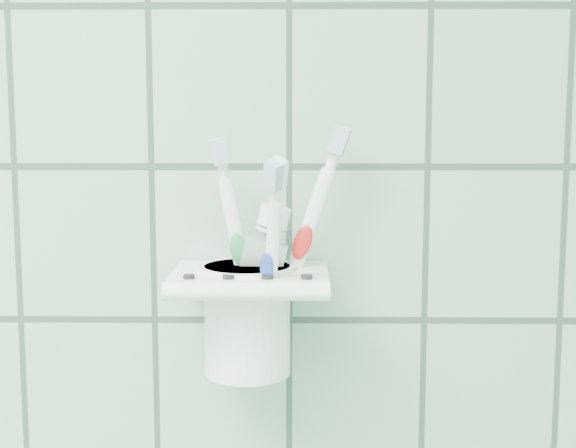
{
  "coord_description": "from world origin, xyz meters",
  "views": [
    {
      "loc": [
        0.69,
        0.54,
        1.42
      ],
      "look_at": [
        0.69,
        1.1,
        1.35
      ],
      "focal_mm": 50.0,
      "sensor_mm": 36.0,
      "label": 1
    }
  ],
  "objects_px": {
    "toothbrush_orange": "(263,249)",
    "toothbrush_blue": "(261,238)",
    "cup": "(247,315)",
    "toothpaste_tube": "(237,270)",
    "toothbrush_pink": "(259,249)",
    "holder_bracket": "(251,281)"
  },
  "relations": [
    {
      "from": "toothbrush_orange",
      "to": "toothbrush_blue",
      "type": "bearing_deg",
      "value": 176.23
    },
    {
      "from": "toothbrush_blue",
      "to": "toothbrush_orange",
      "type": "xyz_separation_m",
      "value": [
        0.0,
        -0.0,
        -0.01
      ]
    },
    {
      "from": "toothbrush_blue",
      "to": "cup",
      "type": "bearing_deg",
      "value": -144.94
    },
    {
      "from": "toothpaste_tube",
      "to": "toothbrush_orange",
      "type": "bearing_deg",
      "value": 0.37
    },
    {
      "from": "toothbrush_pink",
      "to": "toothbrush_blue",
      "type": "height_order",
      "value": "toothbrush_blue"
    },
    {
      "from": "toothbrush_blue",
      "to": "toothbrush_pink",
      "type": "bearing_deg",
      "value": -121.35
    },
    {
      "from": "toothbrush_blue",
      "to": "holder_bracket",
      "type": "bearing_deg",
      "value": -121.21
    },
    {
      "from": "toothpaste_tube",
      "to": "toothbrush_pink",
      "type": "bearing_deg",
      "value": 0.95
    },
    {
      "from": "toothbrush_blue",
      "to": "toothpaste_tube",
      "type": "height_order",
      "value": "toothbrush_blue"
    },
    {
      "from": "toothbrush_pink",
      "to": "toothbrush_orange",
      "type": "xyz_separation_m",
      "value": [
        0.0,
        -0.0,
        0.0
      ]
    },
    {
      "from": "toothbrush_blue",
      "to": "toothpaste_tube",
      "type": "relative_size",
      "value": 1.45
    },
    {
      "from": "toothbrush_orange",
      "to": "holder_bracket",
      "type": "bearing_deg",
      "value": -106.26
    },
    {
      "from": "holder_bracket",
      "to": "toothbrush_blue",
      "type": "xyz_separation_m",
      "value": [
        0.01,
        0.01,
        0.03
      ]
    },
    {
      "from": "holder_bracket",
      "to": "toothbrush_pink",
      "type": "height_order",
      "value": "toothbrush_pink"
    },
    {
      "from": "holder_bracket",
      "to": "toothpaste_tube",
      "type": "height_order",
      "value": "toothpaste_tube"
    },
    {
      "from": "toothbrush_pink",
      "to": "toothbrush_orange",
      "type": "distance_m",
      "value": 0.0
    },
    {
      "from": "holder_bracket",
      "to": "toothpaste_tube",
      "type": "distance_m",
      "value": 0.02
    },
    {
      "from": "holder_bracket",
      "to": "toothbrush_pink",
      "type": "bearing_deg",
      "value": 47.91
    },
    {
      "from": "holder_bracket",
      "to": "toothpaste_tube",
      "type": "relative_size",
      "value": 0.89
    },
    {
      "from": "holder_bracket",
      "to": "toothbrush_orange",
      "type": "bearing_deg",
      "value": 34.84
    },
    {
      "from": "toothbrush_orange",
      "to": "toothpaste_tube",
      "type": "height_order",
      "value": "toothbrush_orange"
    },
    {
      "from": "toothbrush_blue",
      "to": "toothpaste_tube",
      "type": "bearing_deg",
      "value": -165.93
    }
  ]
}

